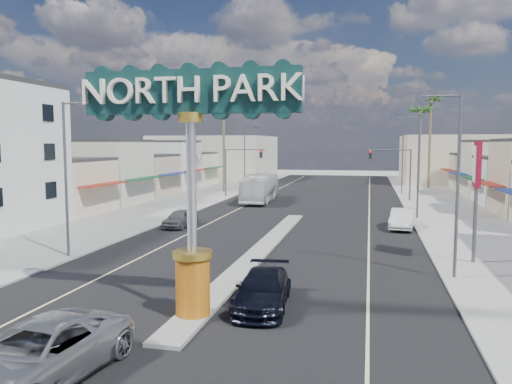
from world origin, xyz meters
The scene contains 26 objects.
ground centered at (0.00, 30.00, 0.00)m, with size 160.00×160.00×0.00m, color gray.
road centered at (0.00, 30.00, 0.01)m, with size 20.00×120.00×0.01m, color black.
median_island centered at (0.00, 14.00, 0.08)m, with size 1.30×30.00×0.16m, color gray.
sidewalk_left centered at (-14.00, 30.00, 0.06)m, with size 8.00×120.00×0.12m, color gray.
sidewalk_right centered at (14.00, 30.00, 0.06)m, with size 8.00×120.00×0.12m, color gray.
storefront_row_left centered at (-24.00, 43.00, 3.00)m, with size 12.00×42.00×6.00m, color beige.
backdrop_far_left centered at (-22.00, 75.00, 4.00)m, with size 20.00×20.00×8.00m, color #B7B29E.
backdrop_far_right centered at (22.00, 75.00, 4.00)m, with size 20.00×20.00×8.00m, color beige.
gateway_sign centered at (0.00, 1.98, 5.93)m, with size 8.20×1.50×9.15m.
traffic_signal_left centered at (-9.18, 43.99, 4.27)m, with size 5.09×0.45×6.00m.
traffic_signal_right centered at (9.18, 43.99, 4.27)m, with size 5.09×0.45×6.00m.
streetlight_l_near centered at (-10.43, 10.00, 5.07)m, with size 2.03×0.22×9.00m.
streetlight_l_mid centered at (-10.43, 30.00, 5.07)m, with size 2.03×0.22×9.00m.
streetlight_l_far centered at (-10.43, 52.00, 5.07)m, with size 2.03×0.22×9.00m.
streetlight_r_near centered at (10.43, 10.00, 5.07)m, with size 2.03×0.22×9.00m.
streetlight_r_mid centered at (10.43, 30.00, 5.07)m, with size 2.03×0.22×9.00m.
streetlight_r_far centered at (10.43, 52.00, 5.07)m, with size 2.03×0.22×9.00m.
palm_left_far centered at (-13.00, 50.00, 11.50)m, with size 2.60×2.60×13.10m.
palm_right_mid centered at (13.00, 56.00, 10.60)m, with size 2.60×2.60×12.10m.
palm_right_far centered at (15.00, 62.00, 12.39)m, with size 2.60×2.60×14.10m.
suv_left centered at (-2.40, -3.84, 0.84)m, with size 2.78×6.04×1.68m, color #A8A8AC.
suv_right centered at (2.32, 3.83, 0.73)m, with size 2.05×5.04×1.46m, color black.
car_parked_left centered at (-8.19, 21.54, 0.71)m, with size 1.69×4.19×1.43m, color slate.
car_parked_right centered at (9.00, 24.61, 0.79)m, with size 1.67×4.78×1.57m, color silver.
city_bus centered at (-5.77, 40.13, 1.58)m, with size 2.66×11.35×3.16m, color silver.
bank_pylon_sign centered at (12.12, 13.53, 5.16)m, with size 0.49×2.10×6.66m.
Camera 1 is at (6.44, -15.45, 6.63)m, focal length 35.00 mm.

